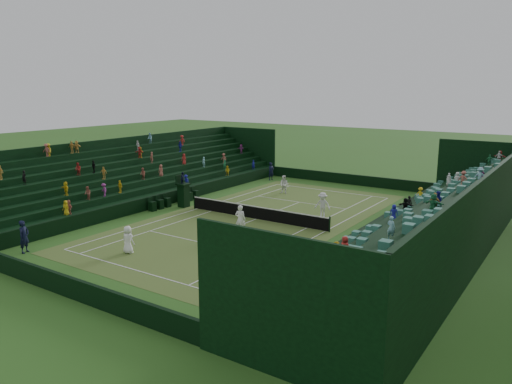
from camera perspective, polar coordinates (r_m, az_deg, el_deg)
ground at (r=35.75m, az=0.00°, el=-3.14°), size 160.00×160.00×0.00m
court_surface at (r=35.75m, az=0.00°, el=-3.13°), size 12.97×26.77×0.01m
perimeter_wall_north at (r=49.30m, az=10.38°, el=1.48°), size 17.17×0.20×1.00m
perimeter_wall_south at (r=24.74m, az=-21.35°, el=-9.78°), size 17.17×0.20×1.00m
perimeter_wall_east at (r=31.84m, az=12.81°, el=-4.42°), size 0.20×31.77×1.00m
perimeter_wall_west at (r=40.84m, az=-9.92°, el=-0.68°), size 0.20×31.77×1.00m
north_grandstand at (r=30.39m, az=20.26°, el=-3.61°), size 6.60×32.00×4.90m
south_grandstand at (r=43.59m, az=-13.94°, el=1.35°), size 6.60×32.00×4.90m
tennis_net at (r=35.62m, az=0.00°, el=-2.32°), size 11.67×0.10×1.06m
umpire_chair at (r=39.59m, az=-8.31°, el=0.00°), size 0.89×0.89×2.79m
courtside_chairs at (r=40.56m, az=-9.25°, el=-0.89°), size 0.48×5.45×1.04m
player_near_west at (r=29.34m, az=-14.42°, el=-5.30°), size 0.83×0.58×1.60m
player_near_east at (r=32.02m, az=-1.81°, el=-3.17°), size 0.80×0.64×1.92m
player_far_west at (r=44.15m, az=3.24°, el=0.86°), size 0.85×0.69×1.64m
player_far_east at (r=36.39m, az=7.61°, el=-1.47°), size 1.29×0.88×1.85m
line_judge_north at (r=50.47m, az=1.73°, el=2.38°), size 0.61×0.76×1.82m
line_judge_south at (r=31.40m, az=-24.98°, el=-4.65°), size 0.65×0.80×1.89m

